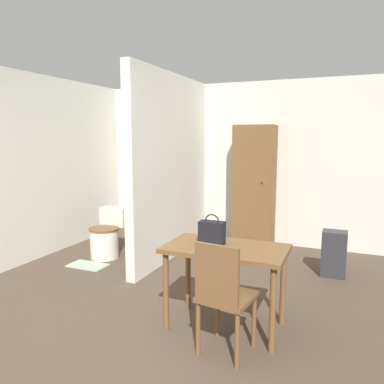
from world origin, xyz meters
name	(u,v)px	position (x,y,z in m)	size (l,w,h in m)	color
ground_plane	(71,361)	(0.00, 0.00, 0.00)	(16.00, 16.00, 0.00)	#4C3D30
wall_back	(226,163)	(0.00, 3.77, 1.25)	(5.09, 0.12, 2.50)	silver
wall_left	(37,167)	(-2.10, 1.85, 1.25)	(0.12, 4.71, 2.50)	silver
partition_wall	(172,167)	(-0.40, 2.59, 1.25)	(0.12, 2.23, 2.50)	silver
dining_table	(226,258)	(0.91, 0.94, 0.63)	(1.04, 0.60, 0.73)	brown
wooden_chair	(223,294)	(1.02, 0.52, 0.49)	(0.44, 0.44, 0.90)	brown
toilet	(107,236)	(-1.22, 2.18, 0.29)	(0.41, 0.56, 0.67)	silver
handbag	(212,233)	(0.77, 0.95, 0.84)	(0.22, 0.11, 0.27)	black
wooden_cabinet	(254,187)	(0.54, 3.48, 0.92)	(0.59, 0.44, 1.84)	brown
bath_mat	(88,265)	(-1.22, 1.75, 0.01)	(0.50, 0.29, 0.01)	#99A899
space_heater	(334,254)	(1.74, 2.62, 0.28)	(0.28, 0.22, 0.55)	#2D2D33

